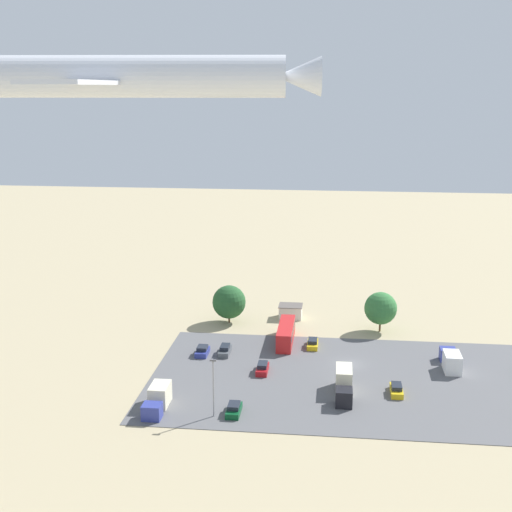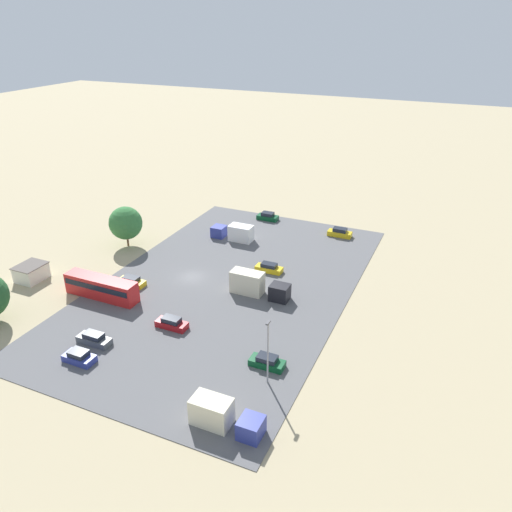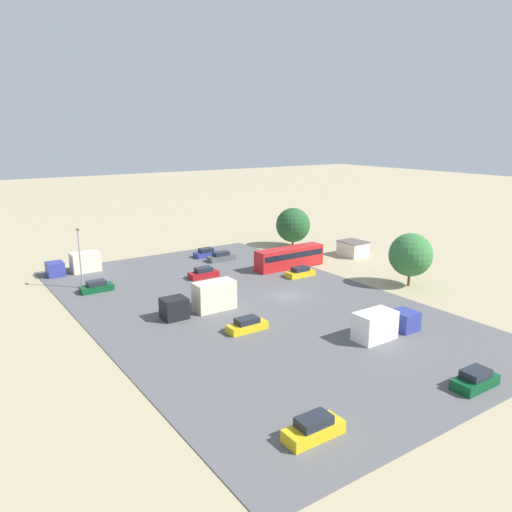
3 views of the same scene
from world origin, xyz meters
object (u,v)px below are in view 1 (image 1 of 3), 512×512
Objects in this scene: parked_car_3 at (313,344)px; parked_truck_0 at (158,399)px; shed_building at (291,311)px; parked_car_5 at (262,368)px; parked_truck_1 at (451,360)px; airplane at (113,77)px; parked_truck_2 at (344,384)px; parked_car_0 at (234,409)px; bus at (286,333)px; parked_car_2 at (225,350)px; parked_car_1 at (396,390)px; parked_car_6 at (202,351)px.

parked_truck_0 is at bearing -127.61° from parked_car_3.
parked_car_5 is (2.55, 28.00, -0.58)m from shed_building.
airplane is (39.35, 45.67, 43.66)m from parked_truck_1.
parked_car_5 is 0.12× the size of airplane.
parked_truck_0 is at bearing 16.59° from parked_truck_2.
shed_building is at bearing -96.53° from parked_car_0.
bus is 11.98m from parked_car_2.
parked_truck_2 reaches higher than parked_car_1.
parked_car_2 is 0.12× the size of airplane.
parked_car_1 is at bearing -171.71° from parked_truck_2.
parked_car_6 is at bearing 58.14° from shed_building.
parked_car_3 is 1.11× the size of parked_car_6.
parked_car_5 is at bearing -132.09° from parked_truck_0.
parked_truck_1 is at bearing 178.30° from parked_car_6.
parked_car_1 is at bearing 118.00° from shed_building.
parked_car_3 is 71.02m from airplane.
parked_car_3 is at bearing -127.61° from parked_truck_0.
parked_car_1 is 63.85m from airplane.
parked_car_0 is at bearing 159.77° from airplane.
parked_truck_0 reaches higher than parked_truck_1.
bus is 23.18m from parked_truck_2.
parked_car_5 is at bearing -28.42° from parked_truck_2.
parked_car_2 is 15.49m from parked_car_3.
parked_car_5 is at bearing 162.16° from airplane.
bus is 14.25m from parked_car_5.
parked_car_6 is at bearing 158.86° from parked_car_1.
bus is 0.32× the size of airplane.
parked_car_0 is 0.47× the size of parked_truck_2.
parked_car_5 is at bearing -45.15° from parked_car_2.
shed_building is 1.02× the size of parked_car_1.
shed_building is 1.15× the size of parked_car_6.
parked_truck_0 is at bearing -165.26° from parked_car_1.
parked_car_2 is at bearing 154.86° from parked_car_1.
airplane reaches higher than shed_building.
parked_car_6 reaches higher than parked_car_3.
airplane is at bearing 56.53° from parked_truck_2.
parked_truck_1 is at bearing -17.54° from parked_car_3.
parked_car_3 is 19.89m from parked_truck_2.
parked_car_6 reaches higher than parked_car_1.
parked_car_5 is 0.57× the size of parked_truck_0.
bus is 1.29× the size of parked_truck_2.
parked_car_6 is (8.52, -21.43, 0.02)m from parked_car_0.
parked_car_3 is at bearing 18.96° from parked_car_2.
parked_car_1 is (-22.89, -9.28, -0.01)m from parked_car_0.
parked_car_5 is 30.36m from parked_truck_1.
parked_car_1 is 0.12× the size of airplane.
shed_building is 0.99× the size of parked_car_2.
shed_building is 1.07× the size of parked_car_0.
parked_car_5 is (-7.17, 7.20, 0.01)m from parked_car_2.
airplane is (-3.81, 25.85, 43.65)m from parked_truck_0.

